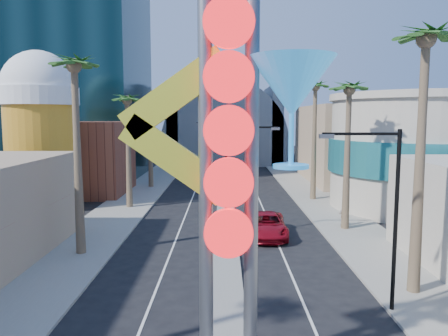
{
  "coord_description": "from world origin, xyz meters",
  "views": [
    {
      "loc": [
        -0.13,
        -10.23,
        8.49
      ],
      "look_at": [
        -0.15,
        20.57,
        4.9
      ],
      "focal_mm": 35.0,
      "sensor_mm": 36.0,
      "label": 1
    }
  ],
  "objects": [
    {
      "name": "neon_sign",
      "position": [
        0.82,
        2.96,
        7.31
      ],
      "size": [
        6.53,
        2.6,
        12.55
      ],
      "color": "gray",
      "rests_on": "ground"
    },
    {
      "name": "palm_7",
      "position": [
        9.0,
        34.0,
        10.82
      ],
      "size": [
        2.4,
        2.4,
        12.7
      ],
      "color": "brown",
      "rests_on": "ground"
    },
    {
      "name": "palm_1",
      "position": [
        -9.0,
        16.0,
        10.82
      ],
      "size": [
        2.4,
        2.4,
        12.7
      ],
      "color": "brown",
      "rests_on": "ground"
    },
    {
      "name": "red_pickup",
      "position": [
        2.89,
        20.23,
        0.83
      ],
      "size": [
        2.98,
        6.09,
        1.66
      ],
      "primitive_type": "imported",
      "rotation": [
        0.0,
        0.0,
        -0.04
      ],
      "color": "maroon",
      "rests_on": "ground"
    },
    {
      "name": "median",
      "position": [
        0.0,
        38.0,
        0.07
      ],
      "size": [
        1.6,
        84.0,
        0.15
      ],
      "primitive_type": "cube",
      "color": "gray",
      "rests_on": "ground"
    },
    {
      "name": "palm_5",
      "position": [
        9.0,
        10.0,
        11.27
      ],
      "size": [
        2.4,
        2.4,
        13.2
      ],
      "color": "brown",
      "rests_on": "ground"
    },
    {
      "name": "sidewalk_east",
      "position": [
        9.5,
        35.0,
        0.07
      ],
      "size": [
        5.0,
        100.0,
        0.15
      ],
      "primitive_type": "cube",
      "color": "gray",
      "rests_on": "ground"
    },
    {
      "name": "palm_2",
      "position": [
        -9.0,
        30.0,
        9.48
      ],
      "size": [
        2.4,
        2.4,
        11.2
      ],
      "color": "brown",
      "rests_on": "ground"
    },
    {
      "name": "pedestrian_b",
      "position": [
        9.13,
        22.91,
        0.99
      ],
      "size": [
        1.04,
        0.99,
        1.69
      ],
      "primitive_type": "imported",
      "rotation": [
        0.0,
        0.0,
        2.53
      ],
      "color": "gray",
      "rests_on": "sidewalk_east"
    },
    {
      "name": "brick_filler_west",
      "position": [
        -16.0,
        38.0,
        4.0
      ],
      "size": [
        10.0,
        10.0,
        8.0
      ],
      "primitive_type": "cube",
      "color": "brown",
      "rests_on": "ground"
    },
    {
      "name": "streetlight_2",
      "position": [
        6.72,
        8.0,
        4.83
      ],
      "size": [
        3.45,
        0.25,
        8.0
      ],
      "color": "black",
      "rests_on": "ground"
    },
    {
      "name": "streetlight_1",
      "position": [
        -0.55,
        44.0,
        4.88
      ],
      "size": [
        3.79,
        0.25,
        8.0
      ],
      "color": "black",
      "rests_on": "ground"
    },
    {
      "name": "canopy",
      "position": [
        0.0,
        72.0,
        4.31
      ],
      "size": [
        22.0,
        16.0,
        22.0
      ],
      "color": "slate",
      "rests_on": "ground"
    },
    {
      "name": "turquoise_building",
      "position": [
        18.0,
        30.0,
        5.25
      ],
      "size": [
        16.6,
        16.6,
        10.6
      ],
      "color": "#B8AC9C",
      "rests_on": "ground"
    },
    {
      "name": "palm_3",
      "position": [
        -9.0,
        42.0,
        9.48
      ],
      "size": [
        2.4,
        2.4,
        11.2
      ],
      "color": "brown",
      "rests_on": "ground"
    },
    {
      "name": "filler_east",
      "position": [
        16.0,
        48.0,
        5.0
      ],
      "size": [
        10.0,
        20.0,
        10.0
      ],
      "primitive_type": "cube",
      "color": "tan",
      "rests_on": "ground"
    },
    {
      "name": "beer_mug",
      "position": [
        -17.0,
        30.0,
        7.84
      ],
      "size": [
        7.0,
        7.0,
        14.5
      ],
      "color": "orange",
      "rests_on": "ground"
    },
    {
      "name": "sidewalk_west",
      "position": [
        -9.5,
        35.0,
        0.07
      ],
      "size": [
        5.0,
        100.0,
        0.15
      ],
      "primitive_type": "cube",
      "color": "gray",
      "rests_on": "ground"
    },
    {
      "name": "streetlight_0",
      "position": [
        0.55,
        20.0,
        4.88
      ],
      "size": [
        3.79,
        0.25,
        8.0
      ],
      "color": "black",
      "rests_on": "ground"
    },
    {
      "name": "palm_6",
      "position": [
        9.0,
        22.0,
        9.93
      ],
      "size": [
        2.4,
        2.4,
        11.7
      ],
      "color": "brown",
      "rests_on": "ground"
    }
  ]
}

